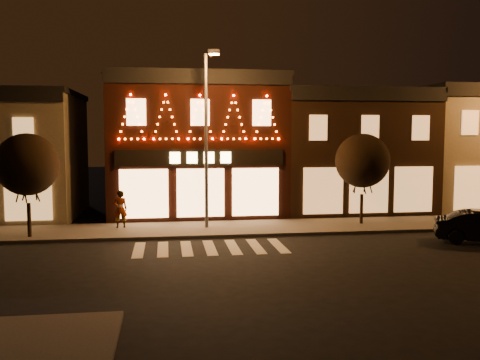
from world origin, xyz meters
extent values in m
plane|color=black|center=(0.00, 0.00, 0.00)|extent=(120.00, 120.00, 0.00)
cube|color=#47423D|center=(2.00, 8.00, 0.07)|extent=(44.00, 4.00, 0.15)
cube|color=black|center=(0.00, 14.00, 4.00)|extent=(10.00, 8.00, 8.00)
cube|color=black|center=(0.00, 14.00, 8.15)|extent=(10.20, 8.20, 0.30)
cube|color=black|center=(0.00, 9.95, 7.75)|extent=(10.00, 0.25, 0.50)
cube|color=black|center=(0.00, 9.90, 3.60)|extent=(9.00, 0.15, 0.90)
cube|color=#FFD87F|center=(0.00, 9.80, 3.60)|extent=(3.40, 0.08, 0.60)
cube|color=black|center=(9.50, 14.00, 3.60)|extent=(9.00, 8.00, 7.20)
cube|color=black|center=(9.50, 14.00, 7.35)|extent=(9.20, 8.20, 0.30)
cube|color=black|center=(9.50, 9.95, 6.95)|extent=(9.00, 0.25, 0.50)
cube|color=#6B614C|center=(18.50, 14.00, 3.75)|extent=(9.00, 8.00, 7.50)
cube|color=black|center=(18.50, 14.00, 7.65)|extent=(9.20, 8.20, 0.30)
cylinder|color=#59595E|center=(0.18, 8.09, 4.48)|extent=(0.17, 0.17, 8.65)
cylinder|color=#59595E|center=(0.30, 7.24, 8.70)|extent=(0.36, 1.73, 0.11)
cube|color=#59595E|center=(0.43, 6.38, 8.64)|extent=(0.58, 0.38, 0.19)
cube|color=orange|center=(0.43, 6.38, 8.52)|extent=(0.44, 0.27, 0.05)
cylinder|color=black|center=(-8.09, 6.86, 0.93)|extent=(0.18, 0.18, 1.55)
sphere|color=black|center=(-8.09, 6.86, 3.48)|extent=(2.84, 2.84, 2.84)
cylinder|color=black|center=(8.36, 8.08, 0.92)|extent=(0.17, 0.17, 1.55)
sphere|color=black|center=(8.36, 8.08, 3.47)|extent=(2.83, 2.83, 2.83)
imported|color=gray|center=(-4.13, 8.62, 1.09)|extent=(0.76, 0.57, 1.88)
camera|label=1|loc=(-1.81, -17.84, 4.90)|focal=38.85mm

